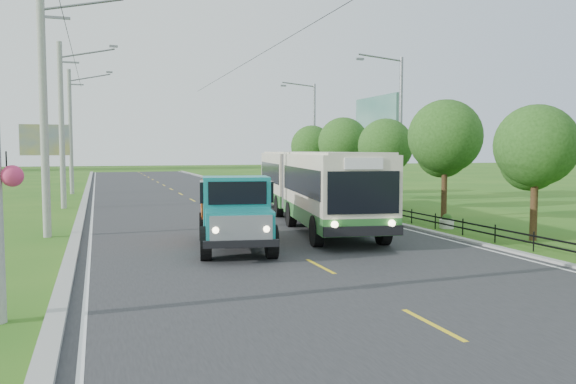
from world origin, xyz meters
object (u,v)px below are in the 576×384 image
pole_near (45,111)px  tree_fourth (385,149)px  billboard_left (45,145)px  billboard_right (376,124)px  planter_far (316,195)px  pole_far (71,131)px  planter_near (447,222)px  tree_fifth (343,146)px  planter_mid (366,206)px  bus (311,181)px  streetlight_mid (398,127)px  dump_truck (234,207)px  tree_second (534,150)px  pole_mid (62,124)px  tree_third (444,141)px  streetlight_far (313,134)px  tree_back (312,149)px

pole_near → tree_fourth: 18.89m
pole_near → billboard_left: bearing=94.7°
tree_fourth → billboard_right: bearing=67.4°
pole_near → planter_far: 21.83m
billboard_right → pole_far: bearing=147.7°
planter_near → pole_near: bearing=169.9°
tree_fifth → planter_mid: tree_fifth is taller
billboard_left → billboard_right: 22.21m
bus → tree_fourth: bearing=42.0°
tree_fifth → planter_near: 14.64m
streetlight_mid → dump_truck: bearing=-141.1°
tree_second → billboard_left: size_ratio=1.02×
streetlight_mid → billboard_right: 6.24m
streetlight_mid → tree_fourth: bearing=169.9°
pole_mid → tree_fifth: (18.12, -0.86, -1.24)m
tree_fourth → tree_fifth: bearing=90.0°
dump_truck → tree_fifth: bearing=63.8°
tree_third → bus: size_ratio=0.34×
pole_mid → streetlight_far: bearing=20.3°
streetlight_mid → dump_truck: 16.22m
streetlight_mid → bus: 8.55m
planter_far → dump_truck: (-10.30, -17.96, 1.20)m
bus → dump_truck: (-5.29, -6.07, -0.53)m
tree_fifth → billboard_left: bearing=168.7°
planter_far → tree_fifth: bearing=-56.0°
streetlight_mid → streetlight_far: size_ratio=1.00×
pole_far → streetlight_mid: size_ratio=1.10×
pole_far → tree_second: bearing=-59.6°
tree_back → planter_near: (-1.26, -20.14, -3.37)m
tree_second → tree_fifth: tree_fifth is taller
billboard_right → tree_fifth: bearing=176.7°
pole_near → tree_fifth: bearing=31.6°
planter_mid → planter_far: same height
planter_far → billboard_left: (-18.10, 2.00, 3.58)m
tree_fourth → dump_truck: bearing=-138.8°
streetlight_mid → billboard_right: size_ratio=1.24×
tree_fourth → planter_near: bearing=-98.8°
streetlight_mid → planter_far: size_ratio=13.54×
tree_third → tree_back: size_ratio=1.09×
pole_mid → pole_far: 12.00m
tree_back → streetlight_far: (0.79, 1.86, 1.25)m
streetlight_mid → dump_truck: streetlight_mid is taller
streetlight_far → bus: (-7.05, -17.89, -2.88)m
pole_mid → planter_mid: size_ratio=14.93×
tree_second → planter_near: (-1.26, 3.86, -3.23)m
pole_far → tree_second: 35.82m
pole_near → pole_mid: (0.00, 12.00, 0.00)m
streetlight_mid → tree_fifth: bearing=97.3°
streetlight_far → billboard_left: bearing=-168.8°
tree_back → tree_third: bearing=-90.0°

